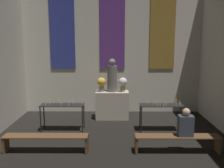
% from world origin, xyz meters
% --- Properties ---
extents(wall_back, '(7.00, 0.16, 5.36)m').
position_xyz_m(wall_back, '(0.00, 10.82, 2.71)').
color(wall_back, beige).
rests_on(wall_back, ground_plane).
extents(altar, '(1.17, 0.58, 0.99)m').
position_xyz_m(altar, '(0.00, 9.87, 0.50)').
color(altar, '#BCB29E').
rests_on(altar, ground_plane).
extents(statue, '(0.35, 0.35, 1.17)m').
position_xyz_m(statue, '(0.00, 9.87, 1.52)').
color(statue, slate).
rests_on(statue, altar).
extents(flower_vase_left, '(0.31, 0.31, 0.50)m').
position_xyz_m(flower_vase_left, '(-0.38, 9.87, 1.30)').
color(flower_vase_left, '#937A5B').
rests_on(flower_vase_left, altar).
extents(flower_vase_right, '(0.31, 0.31, 0.50)m').
position_xyz_m(flower_vase_right, '(0.38, 9.87, 1.30)').
color(flower_vase_right, '#937A5B').
rests_on(flower_vase_right, altar).
extents(candle_rack_left, '(1.34, 0.45, 1.02)m').
position_xyz_m(candle_rack_left, '(-1.54, 8.63, 0.72)').
color(candle_rack_left, black).
rests_on(candle_rack_left, ground_plane).
extents(candle_rack_right, '(1.34, 0.45, 1.03)m').
position_xyz_m(candle_rack_right, '(1.54, 8.62, 0.72)').
color(candle_rack_right, black).
rests_on(candle_rack_right, ground_plane).
extents(pew_back_left, '(2.11, 0.36, 0.44)m').
position_xyz_m(pew_back_left, '(-1.65, 7.06, 0.32)').
color(pew_back_left, brown).
rests_on(pew_back_left, ground_plane).
extents(pew_back_right, '(2.11, 0.36, 0.44)m').
position_xyz_m(pew_back_right, '(1.65, 7.06, 0.32)').
color(pew_back_right, brown).
rests_on(pew_back_right, ground_plane).
extents(person_seated, '(0.36, 0.24, 0.71)m').
position_xyz_m(person_seated, '(1.83, 7.06, 0.74)').
color(person_seated, '#383D47').
rests_on(person_seated, pew_back_right).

